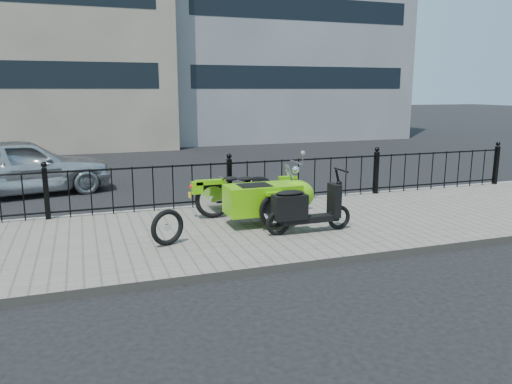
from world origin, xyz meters
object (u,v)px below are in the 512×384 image
object	(u,v)px
motorcycle_sidecar	(269,196)
spare_tire	(167,227)
scooter	(304,209)
sedan_car	(21,166)

from	to	relation	value
motorcycle_sidecar	spare_tire	world-z (taller)	motorcycle_sidecar
scooter	sedan_car	distance (m)	7.31
spare_tire	sedan_car	xyz separation A→B (m)	(-2.54, 5.45, 0.29)
motorcycle_sidecar	sedan_car	xyz separation A→B (m)	(-4.50, 4.68, 0.10)
scooter	sedan_car	size ratio (longest dim) A/B	0.38
motorcycle_sidecar	scooter	bearing A→B (deg)	-70.48
scooter	spare_tire	distance (m)	2.26
spare_tire	sedan_car	size ratio (longest dim) A/B	0.14
spare_tire	motorcycle_sidecar	bearing A→B (deg)	21.66
scooter	sedan_car	bearing A→B (deg)	131.04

